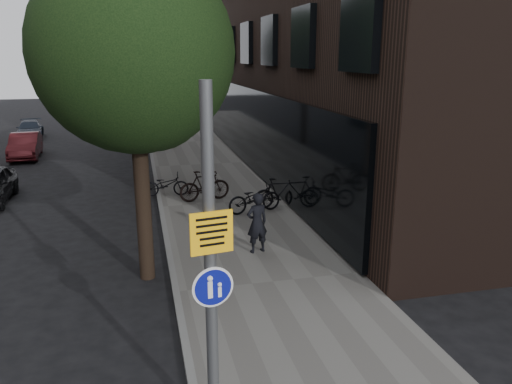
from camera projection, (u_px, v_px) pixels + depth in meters
name	position (u px, v px, depth m)	size (l,w,h in m)	color
ground	(310.00, 372.00, 8.52)	(120.00, 120.00, 0.00)	black
sidewalk	(224.00, 204.00, 17.94)	(4.50, 60.00, 0.12)	slate
curb_edge	(161.00, 208.00, 17.44)	(0.15, 60.00, 0.13)	slate
street_tree_near	(138.00, 61.00, 10.96)	(4.40, 4.40, 7.50)	black
street_tree_mid	(136.00, 58.00, 18.93)	(5.00, 5.00, 7.80)	black
street_tree_far	(135.00, 57.00, 27.37)	(5.00, 5.00, 7.80)	black
signpost	(210.00, 267.00, 6.50)	(0.56, 0.16, 4.84)	#595B5E
pedestrian	(257.00, 223.00, 13.22)	(0.60, 0.39, 1.64)	black
parked_bike_facade_near	(254.00, 198.00, 16.68)	(0.66, 1.89, 0.99)	black
parked_bike_facade_far	(279.00, 193.00, 17.18)	(0.50, 1.78, 1.07)	black
parked_bike_curb_near	(166.00, 185.00, 18.64)	(0.58, 1.67, 0.88)	black
parked_bike_curb_far	(205.00, 186.00, 18.02)	(0.53, 1.86, 1.12)	black
parked_car_mid	(25.00, 146.00, 26.11)	(1.37, 3.93, 1.29)	#58191E
parked_car_far	(30.00, 129.00, 32.44)	(1.54, 3.79, 1.10)	#1C2534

